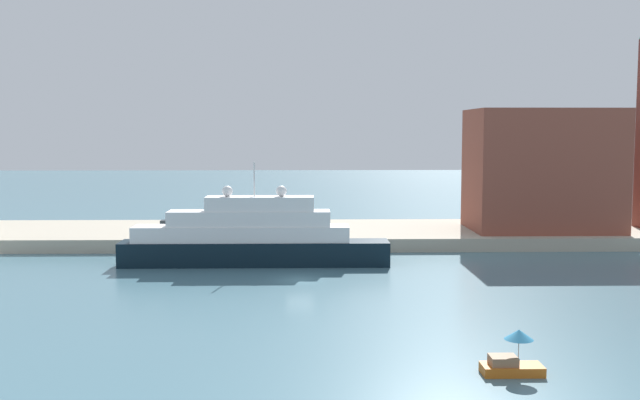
# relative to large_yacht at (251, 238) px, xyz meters

# --- Properties ---
(ground) EXTENTS (400.00, 400.00, 0.00)m
(ground) POSITION_rel_large_yacht_xyz_m (5.20, -8.25, -2.90)
(ground) COLOR slate
(quay_dock) EXTENTS (110.00, 19.60, 1.59)m
(quay_dock) POSITION_rel_large_yacht_xyz_m (5.20, 17.55, -2.10)
(quay_dock) COLOR #ADA38E
(quay_dock) RESTS_ON ground
(large_yacht) EXTENTS (28.51, 3.87, 10.96)m
(large_yacht) POSITION_rel_large_yacht_xyz_m (0.00, 0.00, 0.00)
(large_yacht) COLOR black
(large_yacht) RESTS_ON ground
(small_motorboat) EXTENTS (3.56, 1.70, 2.68)m
(small_motorboat) POSITION_rel_large_yacht_xyz_m (17.80, -36.04, -1.92)
(small_motorboat) COLOR #C66019
(small_motorboat) RESTS_ON ground
(harbor_building) EXTENTS (18.16, 11.97, 15.41)m
(harbor_building) POSITION_rel_large_yacht_xyz_m (36.08, 15.71, 6.40)
(harbor_building) COLOR brown
(harbor_building) RESTS_ON quay_dock
(parked_car) EXTENTS (3.87, 1.64, 1.41)m
(parked_car) POSITION_rel_large_yacht_xyz_m (-11.15, 15.21, -0.70)
(parked_car) COLOR #1E4C99
(parked_car) RESTS_ON quay_dock
(person_figure) EXTENTS (0.36, 0.36, 1.76)m
(person_figure) POSITION_rel_large_yacht_xyz_m (-5.60, 15.26, -0.49)
(person_figure) COLOR #4C4C4C
(person_figure) RESTS_ON quay_dock
(mooring_bollard) EXTENTS (0.38, 0.38, 0.76)m
(mooring_bollard) POSITION_rel_large_yacht_xyz_m (9.01, 8.77, -0.93)
(mooring_bollard) COLOR black
(mooring_bollard) RESTS_ON quay_dock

